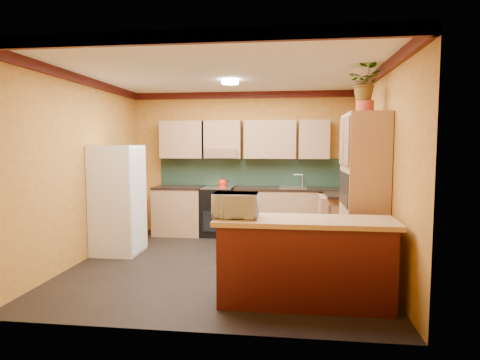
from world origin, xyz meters
name	(u,v)px	position (x,y,z in m)	size (l,w,h in m)	color
room_shell	(228,118)	(0.02, 0.28, 2.09)	(4.24, 4.24, 2.72)	black
base_cabinets_back	(251,213)	(0.20, 1.80, 0.44)	(3.65, 0.60, 0.88)	tan
countertop_back	(251,188)	(0.20, 1.80, 0.90)	(3.65, 0.62, 0.04)	black
stove	(218,211)	(-0.42, 1.80, 0.46)	(0.58, 0.58, 0.91)	black
kettle	(222,183)	(-0.32, 1.75, 1.00)	(0.17, 0.17, 0.18)	red
sink	(293,187)	(0.98, 1.80, 0.94)	(0.48, 0.40, 0.03)	silver
base_cabinets_right	(344,223)	(1.80, 0.99, 0.44)	(0.60, 0.80, 0.88)	tan
countertop_right	(345,195)	(1.80, 0.99, 0.90)	(0.62, 0.80, 0.04)	black
fridge	(118,200)	(-1.75, 0.38, 0.85)	(0.68, 0.66, 1.70)	white
pantry	(363,196)	(1.85, -0.32, 1.05)	(0.48, 0.90, 2.10)	tan
fern_pot	(365,107)	(1.85, -0.27, 2.18)	(0.22, 0.22, 0.16)	#B03D2A
fern	(365,83)	(1.85, -0.27, 2.48)	(0.40, 0.34, 0.44)	tan
breakfast_bar	(304,264)	(1.08, -1.32, 0.44)	(1.80, 0.55, 0.88)	#531413
bar_top	(305,221)	(1.08, -1.32, 0.91)	(1.90, 0.65, 0.05)	tan
microwave	(236,205)	(0.34, -1.32, 1.06)	(0.48, 0.32, 0.26)	white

